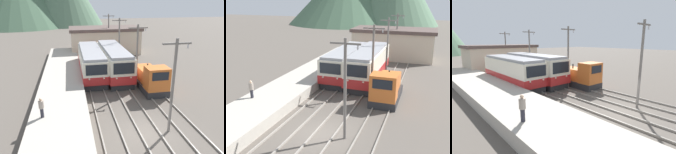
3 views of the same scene
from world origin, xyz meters
The scene contains 14 objects.
ground_plane centered at (0.00, 0.00, 0.00)m, with size 200.00×200.00×0.00m, color #564F47.
platform_left centered at (-6.25, 0.00, 0.48)m, with size 4.50×54.00×0.95m, color #ADA599.
track_left centered at (-2.60, 0.00, 0.07)m, with size 1.54×60.00×0.14m.
track_center centered at (0.20, 0.00, 0.07)m, with size 1.54×60.00×0.14m.
track_right centered at (3.20, 0.00, 0.07)m, with size 1.54×60.00×0.14m.
commuter_train_left centered at (-2.60, 13.63, 1.62)m, with size 2.84×11.01×3.48m.
commuter_train_center centered at (0.20, 13.23, 1.71)m, with size 2.84×11.14×3.68m.
shunting_locomotive centered at (3.20, 7.76, 1.21)m, with size 2.40×5.56×3.00m.
catenary_mast_near centered at (1.71, -0.13, 3.80)m, with size 2.00×0.20×6.97m.
catenary_mast_mid centered at (1.71, 8.23, 3.80)m, with size 2.00×0.20×6.97m.
catenary_mast_far centered at (1.71, 16.60, 3.80)m, with size 2.00×0.20×6.97m.
catenary_mast_distant centered at (1.71, 24.96, 3.80)m, with size 2.00×0.20×6.97m.
person_on_platform centered at (-7.51, 2.09, 1.80)m, with size 0.38×0.38×1.58m.
station_building centered at (1.17, 26.00, 2.34)m, with size 12.60×6.30×4.63m.
Camera 1 is at (-5.14, -13.10, 9.33)m, focal length 35.00 mm.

